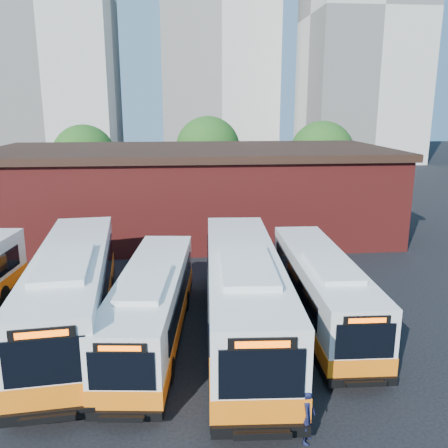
{
  "coord_description": "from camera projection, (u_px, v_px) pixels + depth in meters",
  "views": [
    {
      "loc": [
        -0.67,
        -14.64,
        9.36
      ],
      "look_at": [
        1.23,
        6.81,
        3.97
      ],
      "focal_mm": 38.0,
      "sensor_mm": 36.0,
      "label": 1
    }
  ],
  "objects": [
    {
      "name": "ground",
      "position": [
        206.0,
        383.0,
        16.47
      ],
      "size": [
        220.0,
        220.0,
        0.0
      ],
      "primitive_type": "plane",
      "color": "black"
    },
    {
      "name": "bus_west",
      "position": [
        73.0,
        294.0,
        19.87
      ],
      "size": [
        4.07,
        13.7,
        3.68
      ],
      "rotation": [
        0.0,
        0.0,
        0.1
      ],
      "color": "silver",
      "rests_on": "ground"
    },
    {
      "name": "bus_midwest",
      "position": [
        152.0,
        308.0,
        19.14
      ],
      "size": [
        3.46,
        11.54,
        3.1
      ],
      "rotation": [
        0.0,
        0.0,
        -0.1
      ],
      "color": "silver",
      "rests_on": "ground"
    },
    {
      "name": "bus_mideast",
      "position": [
        243.0,
        298.0,
        19.42
      ],
      "size": [
        3.54,
        13.89,
        3.75
      ],
      "rotation": [
        0.0,
        0.0,
        -0.05
      ],
      "color": "silver",
      "rests_on": "ground"
    },
    {
      "name": "bus_east",
      "position": [
        321.0,
        291.0,
        20.89
      ],
      "size": [
        2.69,
        11.54,
        3.12
      ],
      "rotation": [
        0.0,
        0.0,
        -0.03
      ],
      "color": "silver",
      "rests_on": "ground"
    },
    {
      "name": "transit_worker",
      "position": [
        308.0,
        416.0,
        13.39
      ],
      "size": [
        0.62,
        0.72,
        1.66
      ],
      "primitive_type": "imported",
      "rotation": [
        0.0,
        0.0,
        1.14
      ],
      "color": "black",
      "rests_on": "ground"
    },
    {
      "name": "depot_building",
      "position": [
        192.0,
        191.0,
        35.01
      ],
      "size": [
        28.6,
        12.6,
        6.4
      ],
      "color": "maroon",
      "rests_on": "ground"
    },
    {
      "name": "tree_west",
      "position": [
        84.0,
        156.0,
        45.41
      ],
      "size": [
        6.0,
        6.0,
        7.65
      ],
      "color": "#382314",
      "rests_on": "ground"
    },
    {
      "name": "tree_mid",
      "position": [
        208.0,
        149.0,
        48.26
      ],
      "size": [
        6.56,
        6.56,
        8.36
      ],
      "color": "#382314",
      "rests_on": "ground"
    },
    {
      "name": "tree_east",
      "position": [
        322.0,
        153.0,
        46.37
      ],
      "size": [
        6.24,
        6.24,
        7.96
      ],
      "color": "#382314",
      "rests_on": "ground"
    },
    {
      "name": "tower_right",
      "position": [
        364.0,
        13.0,
        78.84
      ],
      "size": [
        18.0,
        18.0,
        49.2
      ],
      "color": "beige",
      "rests_on": "ground"
    }
  ]
}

